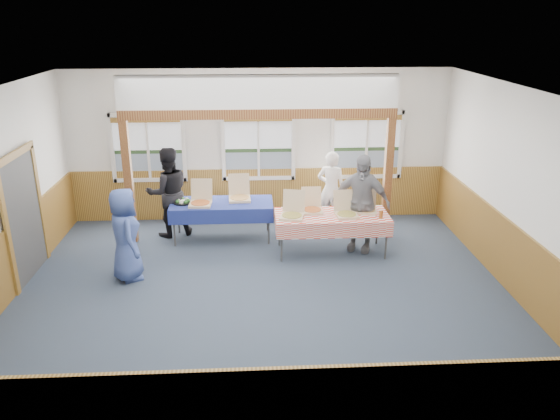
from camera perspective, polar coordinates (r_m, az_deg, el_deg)
The scene contains 30 objects.
floor at distance 8.87m, azimuth -1.71°, elevation -8.69°, with size 8.00×8.00×0.00m, color #262E3D.
ceiling at distance 7.86m, azimuth -1.96°, elevation 12.25°, with size 8.00×8.00×0.00m, color white.
wall_back at distance 11.60m, azimuth -2.27°, elevation 6.71°, with size 8.00×8.00×0.00m, color silver.
wall_front at distance 5.04m, azimuth -0.79°, elevation -11.76°, with size 8.00×8.00×0.00m, color silver.
wall_right at distance 9.22m, azimuth 23.88°, elevation 1.48°, with size 8.00×8.00×0.00m, color silver.
wainscot_back at distance 11.86m, azimuth -2.20°, elevation 1.73°, with size 7.98×0.05×1.10m, color brown.
wainscot_front at distance 5.68m, azimuth -0.75°, elevation -20.67°, with size 7.98×0.05×1.10m, color brown.
wainscot_left at distance 9.42m, azimuth -26.81°, elevation -5.47°, with size 0.05×6.98×1.10m, color brown.
wainscot_right at distance 9.57m, azimuth 22.87°, elevation -4.49°, with size 0.05×6.98×1.10m, color brown.
cased_opening at distance 10.00m, azimuth -25.24°, elevation -0.70°, with size 0.06×1.30×2.10m, color #383838.
window_left at distance 11.73m, azimuth -13.66°, elevation 6.71°, with size 1.56×0.10×1.46m.
window_mid at distance 11.54m, azimuth -2.27°, elevation 7.04°, with size 1.56×0.10×1.46m.
window_right at distance 11.80m, azimuth 9.06°, elevation 7.10°, with size 1.56×0.10×1.46m.
post_left at distance 10.79m, azimuth -15.53°, elevation 2.78°, with size 0.15×0.15×2.40m, color #542612.
post_right at distance 10.87m, azimuth 11.19°, elevation 3.26°, with size 0.15×0.15×2.40m, color #542612.
cross_beam at distance 10.24m, azimuth -2.22°, elevation 10.02°, with size 5.15×0.18×0.18m, color #542612.
table_left at distance 10.74m, azimuth -6.11°, elevation 0.53°, with size 2.04×0.99×0.76m.
table_right at distance 10.08m, azimuth 5.44°, elevation -0.73°, with size 2.20×1.26×0.76m.
pizza_box_a at distance 10.63m, azimuth -8.30°, elevation 0.91°, with size 0.44×0.53×0.45m.
pizza_box_b at distance 10.84m, azimuth -4.25°, elevation 1.46°, with size 0.45×0.54×0.46m.
pizza_box_c at distance 9.87m, azimuth 1.29°, elevation -0.38°, with size 0.51×0.58×0.45m.
pizza_box_d at distance 10.18m, azimuth 3.36°, elevation 0.21°, with size 0.38×0.46×0.41m.
pizza_box_e at distance 10.01m, azimuth 6.92°, elevation -0.24°, with size 0.43×0.51×0.42m.
pizza_box_f at distance 10.29m, azimuth 8.97°, elevation 0.22°, with size 0.45×0.52×0.42m.
veggie_tray at distance 10.78m, azimuth -10.11°, elevation 0.88°, with size 0.37×0.37×0.09m.
drink_glass at distance 9.97m, azimuth 10.51°, elevation -0.45°, with size 0.07×0.07×0.15m, color brown.
woman_white at distance 11.33m, azimuth 5.36°, elevation 2.16°, with size 0.59×0.39×1.61m, color silver.
woman_black at distance 11.02m, azimuth -11.60°, elevation 1.83°, with size 0.88×0.68×1.81m, color black.
man_blue at distance 9.37m, azimuth -15.87°, elevation -2.50°, with size 0.78×0.51×1.59m, color #374B8B.
person_grey at distance 10.22m, azimuth 8.43°, elevation 0.73°, with size 1.09×0.45×1.86m, color gray.
Camera 1 is at (-0.17, -7.79, 4.25)m, focal length 35.00 mm.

